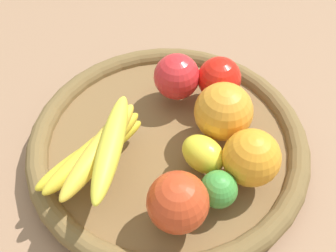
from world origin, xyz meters
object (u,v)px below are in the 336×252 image
at_px(lime_0, 219,189).
at_px(orange_1, 251,158).
at_px(orange_0, 223,112).
at_px(banana_bunch, 99,150).
at_px(lemon_0, 203,154).
at_px(apple_2, 219,79).
at_px(apple_1, 178,202).
at_px(apple_0, 177,77).

bearing_deg(lime_0, orange_1, 59.27).
distance_m(lime_0, orange_0, 0.11).
relative_size(banana_bunch, orange_1, 2.33).
bearing_deg(banana_bunch, orange_0, 38.20).
height_order(lemon_0, apple_2, apple_2).
distance_m(lemon_0, apple_2, 0.13).
height_order(banana_bunch, apple_1, apple_1).
relative_size(lime_0, orange_0, 0.58).
bearing_deg(apple_2, apple_1, -89.14).
xyz_separation_m(lime_0, apple_2, (-0.04, 0.18, 0.01)).
bearing_deg(orange_1, orange_0, 129.31).
xyz_separation_m(apple_2, orange_1, (0.07, -0.13, 0.00)).
height_order(lime_0, apple_2, apple_2).
distance_m(orange_0, apple_1, 0.15).
xyz_separation_m(lemon_0, orange_1, (0.06, 0.00, 0.01)).
bearing_deg(orange_0, apple_0, 147.59).
bearing_deg(orange_0, lime_0, -79.06).
relative_size(orange_0, apple_1, 1.10).
relative_size(lemon_0, apple_1, 0.84).
distance_m(apple_0, apple_2, 0.06).
height_order(apple_0, banana_bunch, same).
bearing_deg(apple_0, banana_bunch, -108.78).
relative_size(lemon_0, apple_2, 0.95).
height_order(apple_0, apple_2, apple_0).
bearing_deg(apple_1, banana_bunch, 160.42).
relative_size(lime_0, apple_2, 0.72).
bearing_deg(orange_1, apple_0, 139.40).
distance_m(apple_2, orange_1, 0.15).
height_order(banana_bunch, orange_0, orange_0).
distance_m(lime_0, lemon_0, 0.06).
bearing_deg(apple_0, apple_2, 16.02).
bearing_deg(lime_0, apple_1, -135.15).
xyz_separation_m(banana_bunch, apple_1, (0.12, -0.04, 0.00)).
bearing_deg(apple_2, banana_bunch, -122.96).
distance_m(lime_0, orange_1, 0.06).
bearing_deg(orange_0, apple_2, 107.34).
xyz_separation_m(apple_0, apple_2, (0.06, 0.02, -0.00)).
relative_size(lemon_0, orange_1, 0.84).
height_order(banana_bunch, orange_1, orange_1).
bearing_deg(apple_2, lime_0, -76.54).
bearing_deg(banana_bunch, lemon_0, 18.88).
xyz_separation_m(lemon_0, banana_bunch, (-0.13, -0.04, 0.01)).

